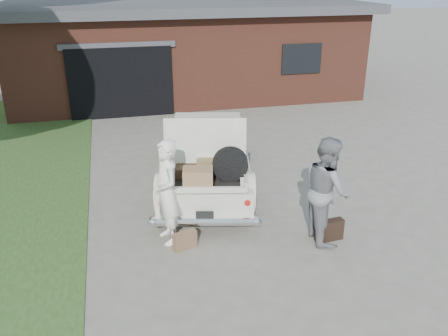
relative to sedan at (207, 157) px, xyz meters
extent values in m
plane|color=gray|center=(-0.03, -2.24, -0.68)|extent=(90.00, 90.00, 0.00)
cube|color=brown|center=(0.97, 9.26, 0.82)|extent=(12.00, 7.00, 3.00)
cube|color=#4C4C51|center=(0.97, 9.26, 2.47)|extent=(12.80, 7.80, 0.30)
cube|color=black|center=(-1.53, 5.81, 0.42)|extent=(3.20, 0.30, 2.20)
cube|color=#4C4C51|center=(-1.53, 5.74, 1.57)|extent=(3.50, 0.12, 0.18)
cube|color=black|center=(4.47, 5.74, 0.92)|extent=(1.40, 0.08, 1.00)
cylinder|color=#38281E|center=(5.68, 12.83, 2.23)|extent=(0.44, 0.44, 5.82)
cube|color=silver|center=(0.01, 0.05, -0.12)|extent=(2.68, 4.77, 0.58)
cube|color=beige|center=(0.07, 0.31, 0.40)|extent=(1.85, 2.09, 0.47)
cube|color=black|center=(0.27, 1.15, 0.38)|extent=(1.37, 0.39, 0.40)
cube|color=black|center=(-0.12, -0.52, 0.38)|extent=(1.37, 0.39, 0.40)
cylinder|color=black|center=(-1.11, -1.26, -0.39)|extent=(0.33, 0.62, 0.59)
cylinder|color=black|center=(0.44, -1.62, -0.39)|extent=(0.33, 0.62, 0.59)
cylinder|color=black|center=(-0.41, 1.72, -0.39)|extent=(0.33, 0.62, 0.59)
cylinder|color=black|center=(1.13, 1.36, -0.39)|extent=(0.33, 0.62, 0.59)
cylinder|color=silver|center=(-0.51, -2.18, -0.32)|extent=(1.83, 0.58, 0.16)
cylinder|color=#A5140F|center=(-1.21, -1.95, 0.02)|extent=(0.13, 0.11, 0.11)
cylinder|color=#A5140F|center=(0.22, -2.29, 0.02)|extent=(0.13, 0.11, 0.11)
cube|color=black|center=(-0.51, -2.20, -0.19)|extent=(0.30, 0.09, 0.15)
cube|color=black|center=(-0.38, -1.61, 0.19)|extent=(1.58, 1.28, 0.04)
cube|color=silver|center=(-1.08, -1.45, 0.28)|extent=(0.28, 0.98, 0.16)
cube|color=silver|center=(0.32, -1.78, 0.28)|extent=(0.28, 0.98, 0.16)
cube|color=silver|center=(-0.49, -2.10, 0.24)|extent=(1.41, 0.38, 0.11)
cube|color=silver|center=(-0.29, -1.24, 0.71)|extent=(1.53, 0.60, 1.02)
cube|color=#412C1C|center=(-0.55, -1.40, 0.31)|extent=(0.72, 0.55, 0.21)
cube|color=#9E7450|center=(-0.56, -1.90, 0.38)|extent=(0.58, 0.44, 0.36)
cube|color=black|center=(-0.33, -1.38, 0.29)|extent=(0.57, 0.44, 0.16)
cube|color=olive|center=(-0.27, -1.40, 0.44)|extent=(0.48, 0.37, 0.15)
cylinder|color=black|center=(0.05, -1.76, 0.53)|extent=(0.65, 0.28, 0.64)
imported|color=white|center=(-1.13, -2.04, 0.25)|extent=(0.57, 0.75, 1.86)
imported|color=gray|center=(1.53, -2.61, 0.26)|extent=(0.76, 0.95, 1.88)
cube|color=brown|center=(-0.90, -2.39, -0.52)|extent=(0.43, 0.26, 0.32)
cube|color=black|center=(1.61, -2.71, -0.49)|extent=(0.51, 0.20, 0.38)
camera|label=1|loc=(-1.91, -9.26, 3.74)|focal=38.00mm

